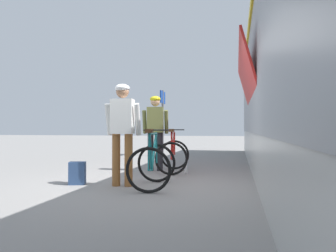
{
  "coord_description": "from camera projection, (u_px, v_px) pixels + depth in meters",
  "views": [
    {
      "loc": [
        1.45,
        -5.24,
        0.98
      ],
      "look_at": [
        -0.03,
        1.59,
        1.05
      ],
      "focal_mm": 34.01,
      "sensor_mm": 36.0,
      "label": 1
    }
  ],
  "objects": [
    {
      "name": "bicycle_near_teal",
      "position": [
        153.0,
        163.0,
        5.36
      ],
      "size": [
        0.84,
        1.15,
        0.99
      ],
      "color": "black",
      "rests_on": "ground"
    },
    {
      "name": "cyclist_near_in_white",
      "position": [
        122.0,
        125.0,
        5.49
      ],
      "size": [
        0.63,
        0.34,
        1.76
      ],
      "color": "#935B2D",
      "rests_on": "ground"
    },
    {
      "name": "cyclist_far_in_olive",
      "position": [
        155.0,
        126.0,
        7.49
      ],
      "size": [
        0.64,
        0.37,
        1.76
      ],
      "color": "#232328",
      "rests_on": "ground"
    },
    {
      "name": "platform_sign_post",
      "position": [
        163.0,
        112.0,
        11.66
      ],
      "size": [
        0.08,
        0.7,
        2.4
      ],
      "color": "#595B60",
      "rests_on": "ground"
    },
    {
      "name": "water_bottle_near_the_bikes",
      "position": [
        186.0,
        168.0,
        7.07
      ],
      "size": [
        0.07,
        0.07,
        0.21
      ],
      "primitive_type": "cylinder",
      "color": "silver",
      "rests_on": "ground"
    },
    {
      "name": "backpack_on_platform",
      "position": [
        77.0,
        173.0,
        5.64
      ],
      "size": [
        0.32,
        0.26,
        0.4
      ],
      "primitive_type": "cube",
      "rotation": [
        0.0,
        0.0,
        0.3
      ],
      "color": "navy",
      "rests_on": "ground"
    },
    {
      "name": "bicycle_far_red",
      "position": [
        173.0,
        155.0,
        7.24
      ],
      "size": [
        0.83,
        1.15,
        0.99
      ],
      "color": "black",
      "rests_on": "ground"
    },
    {
      "name": "ground_plane",
      "position": [
        150.0,
        187.0,
        5.42
      ],
      "size": [
        80.0,
        80.0,
        0.0
      ],
      "primitive_type": "plane",
      "color": "gray"
    }
  ]
}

